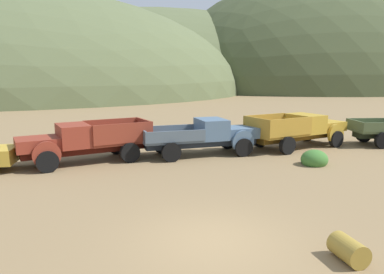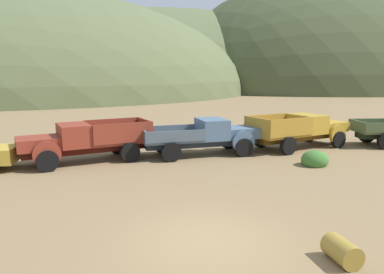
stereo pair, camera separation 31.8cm
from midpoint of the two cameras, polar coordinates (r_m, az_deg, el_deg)
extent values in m
plane|color=olive|center=(9.85, 3.28, -15.86)|extent=(300.00, 300.00, 0.00)
ellipsoid|color=#56603D|center=(80.23, -25.05, 6.03)|extent=(91.80, 68.73, 39.64)
ellipsoid|color=#56603D|center=(95.57, -2.58, 7.44)|extent=(113.91, 55.52, 39.48)
ellipsoid|color=#424C2D|center=(104.37, 19.40, 7.11)|extent=(83.47, 67.58, 55.68)
cylinder|color=black|center=(19.31, -26.90, -2.90)|extent=(0.70, 0.30, 0.68)
cube|color=#42140D|center=(18.42, -15.64, -1.74)|extent=(5.91, 2.05, 0.36)
cube|color=maroon|center=(18.01, -22.40, -0.91)|extent=(2.13, 1.99, 0.55)
cube|color=#B7B2A8|center=(17.96, -25.12, -1.22)|extent=(0.30, 1.14, 0.44)
cylinder|color=maroon|center=(19.07, -21.90, -1.39)|extent=(1.21, 0.41, 1.20)
cylinder|color=maroon|center=(17.14, -21.16, -2.56)|extent=(1.21, 0.41, 1.20)
cube|color=maroon|center=(18.19, -17.44, 0.29)|extent=(1.70, 2.14, 1.05)
cube|color=black|center=(18.06, -19.37, 0.79)|extent=(0.36, 1.60, 0.59)
cube|color=maroon|center=(18.77, -10.91, -0.58)|extent=(3.28, 2.53, 0.12)
cube|color=maroon|center=(19.62, -11.82, 1.43)|extent=(2.92, 0.67, 0.95)
cube|color=maroon|center=(17.74, -10.01, 0.59)|extent=(2.92, 0.67, 0.95)
cube|color=maroon|center=(19.13, -6.91, 1.35)|extent=(0.48, 1.98, 0.95)
cylinder|color=black|center=(17.15, -21.08, -3.51)|extent=(1.00, 0.46, 0.96)
cylinder|color=black|center=(19.89, -11.08, -1.22)|extent=(1.00, 0.46, 0.96)
cylinder|color=black|center=(17.95, -9.13, -2.37)|extent=(1.00, 0.46, 0.96)
cube|color=#262D39|center=(19.24, 1.98, -0.87)|extent=(5.97, 0.95, 0.36)
cube|color=slate|center=(19.96, 7.99, 0.76)|extent=(1.89, 1.65, 0.55)
cube|color=#B7B2A8|center=(20.34, 10.24, 0.79)|extent=(0.09, 1.13, 0.44)
cylinder|color=slate|center=(19.05, 8.48, -0.78)|extent=(1.20, 0.19, 1.20)
cylinder|color=slate|center=(20.80, 6.22, 0.18)|extent=(1.20, 0.19, 1.20)
cube|color=slate|center=(19.30, 3.59, 1.27)|extent=(1.39, 1.89, 1.05)
cube|color=black|center=(19.49, 5.31, 1.96)|extent=(0.06, 1.60, 0.59)
cube|color=#4D5B67|center=(18.75, -2.75, -0.42)|extent=(3.02, 1.98, 0.12)
cube|color=#4D5B67|center=(17.75, -2.00, 0.09)|extent=(3.02, 0.11, 0.55)
cube|color=#4D5B67|center=(19.63, -3.45, 1.04)|extent=(3.02, 0.11, 0.55)
cube|color=#4D5B67|center=(18.40, -7.14, 0.37)|extent=(0.11, 1.97, 0.55)
cylinder|color=black|center=(19.06, 8.53, -1.64)|extent=(0.96, 0.28, 0.96)
cylinder|color=black|center=(20.89, 6.15, -0.56)|extent=(0.96, 0.28, 0.96)
cylinder|color=black|center=(17.79, -2.74, -2.37)|extent=(0.96, 0.28, 0.96)
cylinder|color=black|center=(19.75, -4.17, -1.14)|extent=(0.96, 0.28, 0.96)
cube|color=#593D12|center=(22.04, 16.76, 0.10)|extent=(6.03, 2.21, 0.36)
cube|color=#B28928|center=(23.58, 20.57, 1.63)|extent=(2.21, 2.13, 0.55)
cube|color=#B7B2A8|center=(24.25, 21.93, 1.70)|extent=(0.33, 1.22, 0.44)
cylinder|color=#B28928|center=(22.77, 22.11, 0.35)|extent=(1.21, 0.42, 1.20)
cylinder|color=#B28928|center=(24.14, 18.24, 1.10)|extent=(1.21, 0.42, 1.20)
cube|color=#B28928|center=(22.34, 17.87, 2.00)|extent=(1.77, 2.29, 1.05)
cube|color=black|center=(22.77, 18.98, 2.62)|extent=(0.41, 1.71, 0.59)
cube|color=#A47826|center=(20.88, 13.65, 0.38)|extent=(3.38, 2.71, 0.12)
cube|color=#A47826|center=(20.03, 15.77, 1.44)|extent=(2.97, 0.72, 0.95)
cube|color=#A47826|center=(21.59, 11.80, 2.20)|extent=(2.97, 0.72, 0.95)
cube|color=#A47826|center=(19.86, 10.63, 1.57)|extent=(0.54, 2.11, 0.95)
cylinder|color=black|center=(22.78, 22.17, -0.37)|extent=(1.00, 0.47, 0.96)
cylinder|color=black|center=(24.22, 18.11, 0.46)|extent=(1.00, 0.47, 0.96)
cylinder|color=black|center=(19.99, 15.21, -1.33)|extent=(1.00, 0.47, 0.96)
cylinder|color=black|center=(21.61, 11.13, -0.33)|extent=(1.00, 0.47, 0.96)
cube|color=#495735|center=(24.34, 27.63, 0.86)|extent=(3.33, 2.64, 0.12)
cube|color=#495735|center=(25.15, 26.54, 1.98)|extent=(2.88, 0.79, 0.55)
cube|color=#495735|center=(23.60, 24.75, 1.65)|extent=(0.57, 1.96, 0.55)
cylinder|color=black|center=(25.17, 25.88, 0.29)|extent=(1.00, 0.50, 0.96)
cylinder|color=olive|center=(9.44, 23.22, -16.02)|extent=(0.62, 0.91, 0.56)
ellipsoid|color=#3D702D|center=(18.13, 19.05, -3.41)|extent=(1.29, 1.16, 0.93)
ellipsoid|color=#3D702D|center=(18.25, 19.01, -3.38)|extent=(0.94, 0.85, 0.87)
ellipsoid|color=olive|center=(21.62, -11.64, -1.19)|extent=(0.63, 0.57, 0.61)
ellipsoid|color=olive|center=(21.43, -12.13, -1.36)|extent=(0.50, 0.45, 0.54)
ellipsoid|color=olive|center=(21.53, -11.83, -1.18)|extent=(0.69, 0.63, 0.70)
camera|label=1|loc=(0.16, -89.49, 0.09)|focal=34.26mm
camera|label=2|loc=(0.16, 90.51, -0.09)|focal=34.26mm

